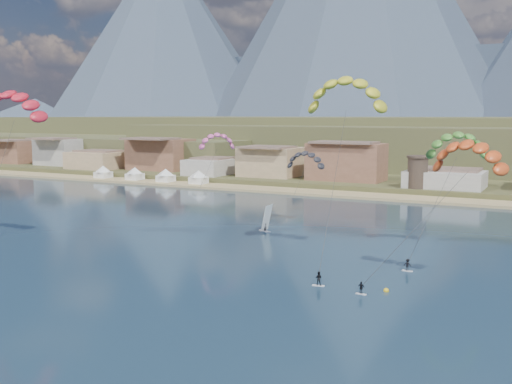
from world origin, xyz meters
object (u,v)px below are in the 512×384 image
watchtower (418,172)px  kitesurfer_yellow (346,90)px  windsurfer (265,223)px  kitesurfer_orange (469,152)px  kitesurfer_green (457,142)px  kitesurfer_red (13,102)px  buoy (386,291)px

watchtower → kitesurfer_yellow: size_ratio=0.30×
watchtower → kitesurfer_yellow: kitesurfer_yellow is taller
watchtower → windsurfer: bearing=-102.2°
kitesurfer_yellow → kitesurfer_orange: 20.20m
kitesurfer_orange → kitesurfer_green: size_ratio=0.99×
watchtower → kitesurfer_red: size_ratio=0.31×
kitesurfer_yellow → windsurfer: size_ratio=5.87×
watchtower → buoy: 91.07m
kitesurfer_red → kitesurfer_orange: bearing=7.7°
watchtower → kitesurfer_yellow: 78.87m
kitesurfer_green → kitesurfer_yellow: bearing=-138.9°
kitesurfer_yellow → windsurfer: kitesurfer_yellow is taller
buoy → kitesurfer_yellow: bearing=127.7°
kitesurfer_yellow → kitesurfer_red: bearing=-163.6°
watchtower → windsurfer: watchtower is taller
kitesurfer_orange → watchtower: bearing=106.5°
watchtower → windsurfer: 63.78m
kitesurfer_orange → kitesurfer_green: 17.88m
watchtower → buoy: watchtower is taller
kitesurfer_red → buoy: bearing=1.8°
kitesurfer_green → buoy: kitesurfer_green is taller
kitesurfer_green → windsurfer: (-33.43, 2.53, -15.52)m
kitesurfer_red → windsurfer: bearing=43.9°
buoy → kitesurfer_orange: bearing=43.3°
watchtower → kitesurfer_orange: kitesurfer_orange is taller
kitesurfer_yellow → kitesurfer_orange: (17.68, -5.63, -7.97)m
kitesurfer_yellow → buoy: size_ratio=43.81×
kitesurfer_red → kitesurfer_green: bearing=22.6°
kitesurfer_orange → kitesurfer_red: bearing=-172.3°
kitesurfer_red → kitesurfer_green: 69.23m
kitesurfer_orange → buoy: kitesurfer_orange is taller
kitesurfer_yellow → kitesurfer_green: (13.46, 11.74, -7.60)m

